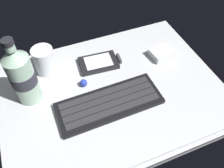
% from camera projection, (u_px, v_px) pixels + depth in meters
% --- Properties ---
extents(ground_plane, '(0.64, 0.48, 0.03)m').
position_uv_depth(ground_plane, '(112.00, 93.00, 0.69)').
color(ground_plane, '#B7BABC').
extents(keyboard, '(0.29, 0.11, 0.02)m').
position_uv_depth(keyboard, '(109.00, 103.00, 0.65)').
color(keyboard, black).
rests_on(keyboard, ground_plane).
extents(handheld_device, '(0.13, 0.09, 0.02)m').
position_uv_depth(handheld_device, '(100.00, 62.00, 0.75)').
color(handheld_device, black).
rests_on(handheld_device, ground_plane).
extents(juice_cup, '(0.06, 0.06, 0.09)m').
position_uv_depth(juice_cup, '(45.00, 61.00, 0.71)').
color(juice_cup, silver).
rests_on(juice_cup, ground_plane).
extents(water_bottle, '(0.07, 0.07, 0.21)m').
position_uv_depth(water_bottle, '(22.00, 76.00, 0.60)').
color(water_bottle, '#9EC1A8').
rests_on(water_bottle, ground_plane).
extents(charger_block, '(0.08, 0.06, 0.02)m').
position_uv_depth(charger_block, '(161.00, 53.00, 0.77)').
color(charger_block, silver).
rests_on(charger_block, ground_plane).
extents(trackball_mouse, '(0.02, 0.02, 0.02)m').
position_uv_depth(trackball_mouse, '(84.00, 83.00, 0.69)').
color(trackball_mouse, '#2338B2').
rests_on(trackball_mouse, ground_plane).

